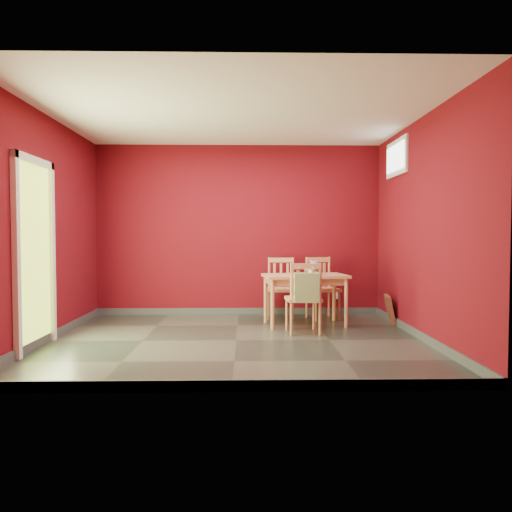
{
  "coord_description": "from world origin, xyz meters",
  "views": [
    {
      "loc": [
        0.11,
        -5.97,
        1.26
      ],
      "look_at": [
        0.25,
        0.45,
        1.0
      ],
      "focal_mm": 35.0,
      "sensor_mm": 36.0,
      "label": 1
    }
  ],
  "objects_px": {
    "chair_far_left": "(281,287)",
    "chair_near": "(304,297)",
    "tote_bag": "(307,288)",
    "picture_frame": "(390,309)",
    "chair_far_right": "(322,287)",
    "cat": "(312,266)",
    "dining_table": "(305,281)"
  },
  "relations": [
    {
      "from": "chair_near",
      "to": "chair_far_right",
      "type": "bearing_deg",
      "value": 70.64
    },
    {
      "from": "chair_far_right",
      "to": "picture_frame",
      "type": "xyz_separation_m",
      "value": [
        0.91,
        -0.47,
        -0.27
      ]
    },
    {
      "from": "chair_far_left",
      "to": "cat",
      "type": "height_order",
      "value": "cat"
    },
    {
      "from": "dining_table",
      "to": "tote_bag",
      "type": "distance_m",
      "value": 0.83
    },
    {
      "from": "dining_table",
      "to": "chair_near",
      "type": "distance_m",
      "value": 0.63
    },
    {
      "from": "chair_far_left",
      "to": "chair_near",
      "type": "height_order",
      "value": "chair_far_left"
    },
    {
      "from": "chair_far_left",
      "to": "chair_far_right",
      "type": "xyz_separation_m",
      "value": [
        0.62,
        -0.06,
        0.0
      ]
    },
    {
      "from": "picture_frame",
      "to": "chair_near",
      "type": "bearing_deg",
      "value": -152.3
    },
    {
      "from": "chair_far_left",
      "to": "chair_near",
      "type": "xyz_separation_m",
      "value": [
        0.21,
        -1.23,
        -0.0
      ]
    },
    {
      "from": "chair_near",
      "to": "cat",
      "type": "xyz_separation_m",
      "value": [
        0.19,
        0.6,
        0.36
      ]
    },
    {
      "from": "chair_far_left",
      "to": "chair_near",
      "type": "distance_m",
      "value": 1.25
    },
    {
      "from": "chair_near",
      "to": "tote_bag",
      "type": "relative_size",
      "value": 2.11
    },
    {
      "from": "tote_bag",
      "to": "cat",
      "type": "distance_m",
      "value": 0.87
    },
    {
      "from": "chair_far_right",
      "to": "picture_frame",
      "type": "distance_m",
      "value": 1.06
    },
    {
      "from": "dining_table",
      "to": "chair_near",
      "type": "relative_size",
      "value": 1.33
    },
    {
      "from": "chair_far_left",
      "to": "chair_far_right",
      "type": "distance_m",
      "value": 0.62
    },
    {
      "from": "dining_table",
      "to": "chair_far_left",
      "type": "relative_size",
      "value": 1.32
    },
    {
      "from": "chair_far_left",
      "to": "chair_far_right",
      "type": "bearing_deg",
      "value": -5.84
    },
    {
      "from": "chair_far_left",
      "to": "cat",
      "type": "bearing_deg",
      "value": -57.78
    },
    {
      "from": "tote_bag",
      "to": "picture_frame",
      "type": "distance_m",
      "value": 1.65
    },
    {
      "from": "dining_table",
      "to": "chair_far_right",
      "type": "bearing_deg",
      "value": 60.19
    },
    {
      "from": "tote_bag",
      "to": "cat",
      "type": "relative_size",
      "value": 0.94
    },
    {
      "from": "chair_far_right",
      "to": "cat",
      "type": "xyz_separation_m",
      "value": [
        -0.22,
        -0.57,
        0.36
      ]
    },
    {
      "from": "chair_far_right",
      "to": "tote_bag",
      "type": "relative_size",
      "value": 2.14
    },
    {
      "from": "chair_far_left",
      "to": "dining_table",
      "type": "bearing_deg",
      "value": -64.71
    },
    {
      "from": "chair_far_right",
      "to": "chair_near",
      "type": "distance_m",
      "value": 1.24
    },
    {
      "from": "tote_bag",
      "to": "chair_far_right",
      "type": "bearing_deg",
      "value": 73.92
    },
    {
      "from": "chair_near",
      "to": "tote_bag",
      "type": "xyz_separation_m",
      "value": [
        0.01,
        -0.22,
        0.15
      ]
    },
    {
      "from": "chair_far_right",
      "to": "chair_near",
      "type": "height_order",
      "value": "chair_far_right"
    },
    {
      "from": "chair_far_left",
      "to": "chair_far_right",
      "type": "height_order",
      "value": "chair_far_right"
    },
    {
      "from": "dining_table",
      "to": "chair_far_right",
      "type": "height_order",
      "value": "chair_far_right"
    },
    {
      "from": "chair_far_right",
      "to": "chair_near",
      "type": "relative_size",
      "value": 1.01
    }
  ]
}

